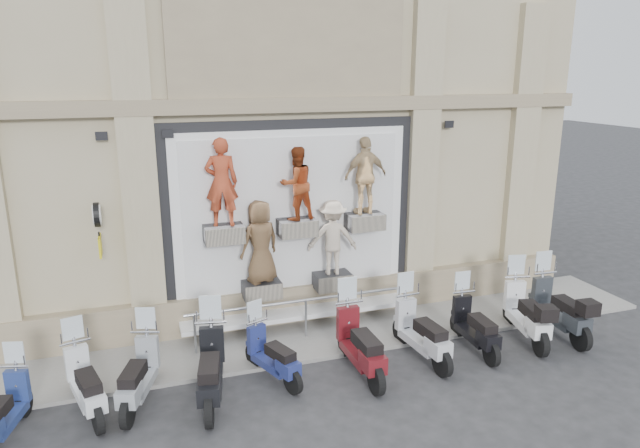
# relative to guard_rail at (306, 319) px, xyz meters

# --- Properties ---
(ground) EXTENTS (90.00, 90.00, 0.00)m
(ground) POSITION_rel_guard_rail_xyz_m (0.00, -2.00, -0.47)
(ground) COLOR #2A2A2C
(ground) RESTS_ON ground
(sidewalk) EXTENTS (16.00, 2.20, 0.08)m
(sidewalk) POSITION_rel_guard_rail_xyz_m (0.00, 0.10, -0.43)
(sidewalk) COLOR gray
(sidewalk) RESTS_ON ground
(building) EXTENTS (14.00, 8.60, 12.00)m
(building) POSITION_rel_guard_rail_xyz_m (0.00, 5.00, 5.54)
(building) COLOR tan
(building) RESTS_ON ground
(shop_vitrine) EXTENTS (5.60, 0.84, 4.30)m
(shop_vitrine) POSITION_rel_guard_rail_xyz_m (0.05, 0.75, 1.92)
(shop_vitrine) COLOR black
(shop_vitrine) RESTS_ON ground
(guard_rail) EXTENTS (5.06, 0.10, 0.93)m
(guard_rail) POSITION_rel_guard_rail_xyz_m (0.00, 0.00, 0.00)
(guard_rail) COLOR #9EA0A5
(guard_rail) RESTS_ON ground
(clock_sign_bracket) EXTENTS (0.10, 0.80, 1.02)m
(clock_sign_bracket) POSITION_rel_guard_rail_xyz_m (-3.90, 0.47, 2.34)
(clock_sign_bracket) COLOR black
(clock_sign_bracket) RESTS_ON ground
(scooter_a) EXTENTS (0.91, 1.76, 1.37)m
(scooter_a) POSITION_rel_guard_rail_xyz_m (-5.39, -1.74, 0.22)
(scooter_a) COLOR navy
(scooter_a) RESTS_ON ground
(scooter_b) EXTENTS (1.02, 1.93, 1.50)m
(scooter_b) POSITION_rel_guard_rail_xyz_m (-4.24, -1.38, 0.29)
(scooter_b) COLOR silver
(scooter_b) RESTS_ON ground
(scooter_c) EXTENTS (1.11, 1.94, 1.51)m
(scooter_c) POSITION_rel_guard_rail_xyz_m (-3.40, -1.38, 0.29)
(scooter_c) COLOR gray
(scooter_c) RESTS_ON ground
(scooter_d) EXTENTS (0.99, 2.14, 1.67)m
(scooter_d) POSITION_rel_guard_rail_xyz_m (-2.23, -1.68, 0.37)
(scooter_d) COLOR black
(scooter_d) RESTS_ON ground
(scooter_e) EXTENTS (1.07, 1.77, 1.38)m
(scooter_e) POSITION_rel_guard_rail_xyz_m (-1.06, -1.34, 0.23)
(scooter_e) COLOR navy
(scooter_e) RESTS_ON ground
(scooter_f) EXTENTS (0.60, 2.07, 1.68)m
(scooter_f) POSITION_rel_guard_rail_xyz_m (0.54, -1.65, 0.38)
(scooter_f) COLOR #550E14
(scooter_f) RESTS_ON ground
(scooter_g) EXTENTS (0.74, 2.02, 1.61)m
(scooter_g) POSITION_rel_guard_rail_xyz_m (1.90, -1.52, 0.34)
(scooter_g) COLOR #AFB1B6
(scooter_g) RESTS_ON ground
(scooter_h) EXTENTS (0.65, 1.87, 1.49)m
(scooter_h) POSITION_rel_guard_rail_xyz_m (3.10, -1.54, 0.28)
(scooter_h) COLOR black
(scooter_h) RESTS_ON ground
(scooter_i) EXTENTS (1.07, 2.13, 1.66)m
(scooter_i) POSITION_rel_guard_rail_xyz_m (4.40, -1.46, 0.37)
(scooter_i) COLOR white
(scooter_i) RESTS_ON ground
(scooter_j) EXTENTS (0.76, 2.11, 1.68)m
(scooter_j) POSITION_rel_guard_rail_xyz_m (5.21, -1.50, 0.38)
(scooter_j) COLOR #272B2F
(scooter_j) RESTS_ON ground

